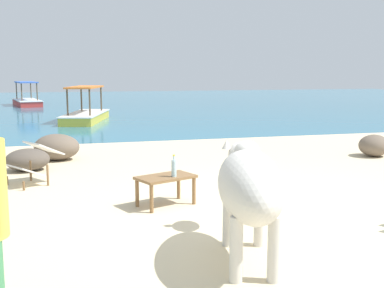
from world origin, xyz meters
TOP-DOWN VIEW (x-y plane):
  - sand_beach at (0.00, 0.00)m, footprint 18.00×14.00m
  - water_surface at (0.00, 22.00)m, footprint 60.00×36.00m
  - cow at (-0.77, -1.08)m, footprint 0.97×2.02m
  - low_bench_table at (-1.14, 0.98)m, footprint 0.87×0.69m
  - bottle at (-1.05, 0.91)m, footprint 0.07×0.07m
  - deck_chair_far at (-2.90, 2.77)m, footprint 0.93×0.86m
  - shore_rock_large at (-3.11, 3.89)m, footprint 0.88×0.78m
  - shore_rock_medium at (3.94, 3.56)m, footprint 0.94×0.92m
  - shore_rock_flat at (-2.60, 4.86)m, footprint 1.09×0.98m
  - boat_yellow at (-1.66, 12.82)m, footprint 2.05×3.84m
  - boat_red at (-4.36, 22.36)m, footprint 1.87×3.83m

SIDE VIEW (x-z plane):
  - water_surface at x=0.00m, z-range -0.01..0.01m
  - sand_beach at x=0.00m, z-range 0.00..0.04m
  - shore_rock_large at x=-3.11m, z-range 0.04..0.45m
  - shore_rock_medium at x=3.94m, z-range 0.04..0.51m
  - boat_yellow at x=-1.66m, z-range -0.35..0.94m
  - boat_red at x=-4.36m, z-range -0.35..0.94m
  - shore_rock_flat at x=-2.60m, z-range 0.04..0.57m
  - low_bench_table at x=-1.14m, z-range 0.18..0.59m
  - deck_chair_far at x=-2.90m, z-range 0.08..0.77m
  - bottle at x=-1.05m, z-range 0.42..0.71m
  - cow at x=-0.77m, z-range 0.22..1.35m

